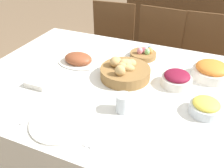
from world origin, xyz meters
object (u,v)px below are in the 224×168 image
pineapple_bowl (206,107)px  knife (92,133)px  egg_basket (144,54)px  butter_dish (37,84)px  ham_platter (78,60)px  fork (31,114)px  spoon (99,135)px  drinking_cup (123,103)px  sideboard (190,31)px  dinner_plate (60,122)px  carrot_bowl (211,71)px  beet_salad_bowl (177,79)px  chair_far_left (110,47)px  bread_basket (125,71)px  chair_far_right (201,64)px  chair_far_center (154,55)px

pineapple_bowl → knife: bearing=-142.9°
egg_basket → butter_dish: (-0.45, -0.58, -0.01)m
ham_platter → fork: ham_platter is taller
spoon → drinking_cup: (0.04, 0.20, 0.04)m
egg_basket → spoon: (0.03, -0.78, -0.02)m
ham_platter → sideboard: bearing=71.6°
sideboard → dinner_plate: sideboard is taller
carrot_bowl → knife: 0.81m
ham_platter → carrot_bowl: bearing=10.2°
beet_salad_bowl → fork: 0.80m
chair_far_left → spoon: size_ratio=5.63×
bread_basket → carrot_bowl: bearing=22.7°
carrot_bowl → butter_dish: size_ratio=1.71×
chair_far_right → dinner_plate: bearing=-113.8°
carrot_bowl → spoon: 0.80m
chair_far_center → fork: chair_far_center is taller
bread_basket → dinner_plate: bearing=-105.4°
bread_basket → drinking_cup: bearing=-71.1°
chair_far_left → egg_basket: (0.49, -0.55, 0.28)m
bread_basket → carrot_bowl: 0.51m
ham_platter → knife: (0.37, -0.54, -0.02)m
bread_basket → pineapple_bowl: 0.49m
egg_basket → ham_platter: (-0.37, -0.25, -0.00)m
spoon → butter_dish: 0.53m
knife → beet_salad_bowl: bearing=61.2°
beet_salad_bowl → fork: (-0.60, -0.52, -0.04)m
fork → carrot_bowl: bearing=39.8°
pineapple_bowl → sideboard: bearing=97.8°
chair_far_right → dinner_plate: 1.46m
drinking_cup → dinner_plate: bearing=-140.3°
ham_platter → carrot_bowl: carrot_bowl is taller
chair_far_right → egg_basket: bearing=-126.1°
drinking_cup → bread_basket: bearing=108.9°
bread_basket → pineapple_bowl: size_ratio=1.97×
carrot_bowl → pineapple_bowl: bearing=-90.4°
chair_far_center → chair_far_left: (-0.45, -0.00, 0.00)m
egg_basket → dinner_plate: size_ratio=0.64×
ham_platter → chair_far_left: bearing=98.6°
egg_basket → knife: egg_basket is taller
pineapple_bowl → dinner_plate: pineapple_bowl is taller
chair_far_right → drinking_cup: chair_far_right is taller
chair_far_center → drinking_cup: chair_far_center is taller
egg_basket → spoon: egg_basket is taller
chair_far_center → egg_basket: (0.04, -0.55, 0.28)m
ham_platter → butter_dish: (-0.08, -0.33, -0.01)m
ham_platter → drinking_cup: 0.56m
chair_far_right → beet_salad_bowl: bearing=-99.5°
sideboard → egg_basket: (-0.18, -1.42, 0.32)m
chair_far_right → fork: (-0.71, -1.34, 0.25)m
fork → chair_far_left: bearing=95.2°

